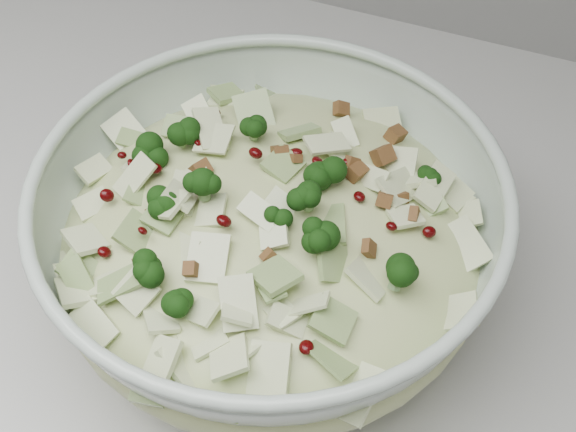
{
  "coord_description": "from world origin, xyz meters",
  "views": [
    {
      "loc": [
        -0.57,
        1.28,
        1.4
      ],
      "look_at": [
        -0.7,
        1.61,
        0.99
      ],
      "focal_mm": 50.0,
      "sensor_mm": 36.0,
      "label": 1
    }
  ],
  "objects": [
    {
      "name": "mixing_bowl",
      "position": [
        -0.71,
        1.6,
        0.97
      ],
      "size": [
        0.34,
        0.34,
        0.13
      ],
      "rotation": [
        0.0,
        0.0,
        0.08
      ],
      "color": "#B3C5B7",
      "rests_on": "counter"
    },
    {
      "name": "salad",
      "position": [
        -0.71,
        1.6,
        0.99
      ],
      "size": [
        0.35,
        0.35,
        0.13
      ],
      "rotation": [
        0.0,
        0.0,
        0.24
      ],
      "color": "#C3D18F",
      "rests_on": "mixing_bowl"
    }
  ]
}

